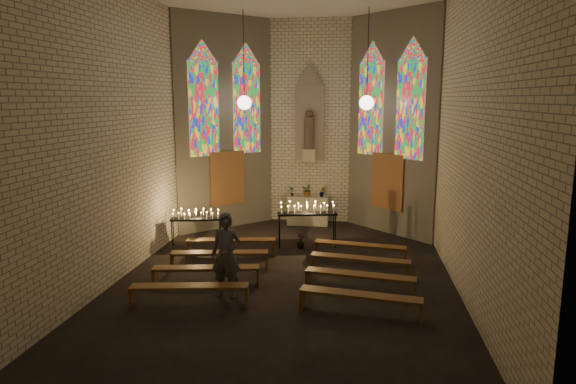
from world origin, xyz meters
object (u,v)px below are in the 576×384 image
object	(u,v)px
aisle_flower_pot	(301,241)
votive_stand_right	(307,211)
altar	(308,210)
visitor	(226,255)
votive_stand_left	(196,216)

from	to	relation	value
aisle_flower_pot	votive_stand_right	xyz separation A→B (m)	(0.17, 0.18, 0.89)
altar	aisle_flower_pot	distance (m)	2.95
altar	aisle_flower_pot	world-z (taller)	altar
aisle_flower_pot	visitor	distance (m)	4.15
altar	visitor	size ratio (longest dim) A/B	0.74
votive_stand_right	aisle_flower_pot	bearing A→B (deg)	-145.32
visitor	votive_stand_left	bearing A→B (deg)	122.46
votive_stand_left	altar	bearing A→B (deg)	35.81
altar	votive_stand_right	distance (m)	2.83
votive_stand_right	votive_stand_left	bearing A→B (deg)	177.66
aisle_flower_pot	votive_stand_right	size ratio (longest dim) A/B	0.24
visitor	altar	bearing A→B (deg)	85.89
aisle_flower_pot	visitor	world-z (taller)	visitor
altar	visitor	xyz separation A→B (m)	(-1.15, -6.83, 0.45)
altar	visitor	world-z (taller)	visitor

